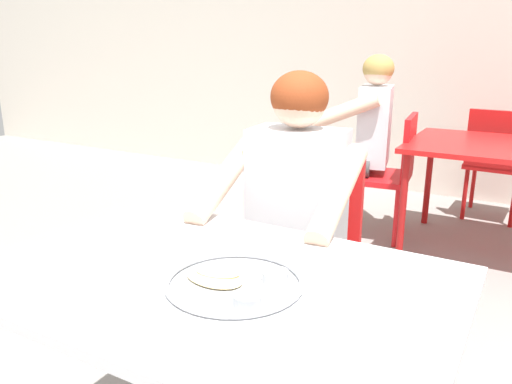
% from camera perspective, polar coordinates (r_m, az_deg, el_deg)
% --- Properties ---
extents(table_foreground, '(1.16, 0.78, 0.74)m').
position_cam_1_polar(table_foreground, '(1.33, -4.26, -12.37)').
color(table_foreground, silver).
rests_on(table_foreground, ground).
extents(thali_tray, '(0.33, 0.33, 0.03)m').
position_cam_1_polar(thali_tray, '(1.23, -2.33, -10.12)').
color(thali_tray, '#B7BABF').
rests_on(thali_tray, table_foreground).
extents(chair_foreground, '(0.42, 0.42, 0.86)m').
position_cam_1_polar(chair_foreground, '(2.09, 5.83, -6.47)').
color(chair_foreground, red).
rests_on(chair_foreground, ground).
extents(diner_foreground, '(0.52, 0.57, 1.21)m').
position_cam_1_polar(diner_foreground, '(1.81, 3.60, -2.42)').
color(diner_foreground, '#313131').
rests_on(diner_foreground, ground).
extents(table_background_red, '(0.89, 0.86, 0.70)m').
position_cam_1_polar(table_background_red, '(3.45, 24.18, 3.68)').
color(table_background_red, red).
rests_on(table_background_red, ground).
extents(chair_red_left, '(0.47, 0.48, 0.84)m').
position_cam_1_polar(chair_red_left, '(3.54, 14.78, 2.62)').
color(chair_red_left, red).
rests_on(chair_red_left, ground).
extents(chair_red_far, '(0.43, 0.44, 0.84)m').
position_cam_1_polar(chair_red_far, '(4.14, 25.23, 3.49)').
color(chair_red_far, red).
rests_on(chair_red_far, ground).
extents(patron_background, '(0.60, 0.57, 1.22)m').
position_cam_1_polar(patron_background, '(3.57, 11.65, 6.92)').
color(patron_background, '#3F3F3F').
rests_on(patron_background, ground).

